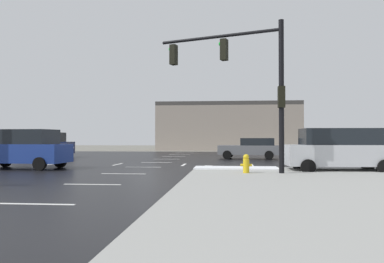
# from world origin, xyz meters

# --- Properties ---
(ground_plane) EXTENTS (120.00, 120.00, 0.00)m
(ground_plane) POSITION_xyz_m (0.00, 0.00, 0.00)
(ground_plane) COLOR slate
(road_asphalt) EXTENTS (44.00, 44.00, 0.02)m
(road_asphalt) POSITION_xyz_m (0.00, 0.00, 0.01)
(road_asphalt) COLOR black
(road_asphalt) RESTS_ON ground_plane
(snow_strip_curbside) EXTENTS (4.00, 1.60, 0.06)m
(snow_strip_curbside) POSITION_xyz_m (5.00, -4.00, 0.17)
(snow_strip_curbside) COLOR white
(snow_strip_curbside) RESTS_ON sidewalk_corner
(lane_markings) EXTENTS (36.15, 36.15, 0.01)m
(lane_markings) POSITION_xyz_m (1.20, -1.38, 0.02)
(lane_markings) COLOR silver
(lane_markings) RESTS_ON road_asphalt
(traffic_signal_mast) EXTENTS (5.52, 2.16, 6.46)m
(traffic_signal_mast) POSITION_xyz_m (5.41, -5.80, 4.44)
(traffic_signal_mast) COLOR black
(traffic_signal_mast) RESTS_ON sidewalk_corner
(fire_hydrant) EXTENTS (0.48, 0.26, 0.79)m
(fire_hydrant) POSITION_xyz_m (5.38, -6.39, 0.54)
(fire_hydrant) COLOR gold
(fire_hydrant) RESTS_ON sidewalk_corner
(strip_building_background) EXTENTS (18.43, 8.00, 6.22)m
(strip_building_background) POSITION_xyz_m (4.59, 29.84, 3.11)
(strip_building_background) COLOR gray
(strip_building_background) RESTS_ON ground_plane
(suv_silver) EXTENTS (4.88, 2.27, 2.03)m
(suv_silver) POSITION_xyz_m (9.72, -4.47, 1.09)
(suv_silver) COLOR #B7BABF
(suv_silver) RESTS_ON road_asphalt
(sedan_grey) EXTENTS (4.65, 2.32, 1.58)m
(sedan_grey) POSITION_xyz_m (6.31, 6.94, 0.85)
(sedan_grey) COLOR slate
(sedan_grey) RESTS_ON road_asphalt
(suv_blue) EXTENTS (4.96, 2.51, 2.03)m
(suv_blue) POSITION_xyz_m (-6.05, -3.65, 1.09)
(suv_blue) COLOR navy
(suv_blue) RESTS_ON road_asphalt
(suv_navy) EXTENTS (4.90, 2.32, 2.03)m
(suv_navy) POSITION_xyz_m (-10.39, 7.32, 1.09)
(suv_navy) COLOR #141E47
(suv_navy) RESTS_ON road_asphalt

